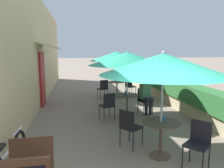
% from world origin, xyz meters
% --- Properties ---
extents(cafe_facade_wall, '(0.98, 14.84, 4.20)m').
position_xyz_m(cafe_facade_wall, '(-2.54, 7.28, 2.09)').
color(cafe_facade_wall, '#D6B784').
rests_on(cafe_facade_wall, ground_plane).
extents(planter_hedge, '(0.60, 13.84, 1.01)m').
position_xyz_m(planter_hedge, '(2.75, 7.32, 0.54)').
color(planter_hedge, tan).
rests_on(planter_hedge, ground_plane).
extents(patio_table_near, '(0.77, 0.77, 0.73)m').
position_xyz_m(patio_table_near, '(0.61, 1.91, 0.53)').
color(patio_table_near, brown).
rests_on(patio_table_near, ground_plane).
extents(patio_umbrella_near, '(2.49, 2.49, 2.15)m').
position_xyz_m(patio_umbrella_near, '(0.61, 1.91, 1.90)').
color(patio_umbrella_near, '#B7B7BC').
rests_on(patio_umbrella_near, ground_plane).
extents(cafe_chair_near_left, '(0.56, 0.56, 0.87)m').
position_xyz_m(cafe_chair_near_left, '(0.08, 2.41, 0.52)').
color(cafe_chair_near_left, black).
rests_on(cafe_chair_near_left, ground_plane).
extents(cafe_chair_near_right, '(0.56, 0.56, 0.87)m').
position_xyz_m(cafe_chair_near_right, '(1.14, 1.41, 0.52)').
color(cafe_chair_near_right, black).
rests_on(cafe_chair_near_right, ground_plane).
extents(coffee_cup_near, '(0.07, 0.07, 0.09)m').
position_xyz_m(coffee_cup_near, '(0.70, 1.98, 0.78)').
color(coffee_cup_near, teal).
rests_on(coffee_cup_near, patio_table_near).
extents(patio_table_mid, '(0.77, 0.77, 0.73)m').
position_xyz_m(patio_table_mid, '(0.54, 4.67, 0.53)').
color(patio_table_mid, brown).
rests_on(patio_table_mid, ground_plane).
extents(patio_umbrella_mid, '(2.49, 2.49, 2.15)m').
position_xyz_m(patio_umbrella_mid, '(0.54, 4.67, 1.90)').
color(patio_umbrella_mid, '#B7B7BC').
rests_on(patio_umbrella_mid, ground_plane).
extents(cafe_chair_mid_left, '(0.50, 0.50, 0.87)m').
position_xyz_m(cafe_chair_mid_left, '(1.22, 4.96, 0.52)').
color(cafe_chair_mid_left, black).
rests_on(cafe_chair_mid_left, ground_plane).
extents(seated_patron_mid_left, '(0.42, 0.48, 1.25)m').
position_xyz_m(seated_patron_mid_left, '(1.25, 4.86, 0.69)').
color(seated_patron_mid_left, '#23232D').
rests_on(seated_patron_mid_left, ground_plane).
extents(cafe_chair_mid_right, '(0.50, 0.50, 0.87)m').
position_xyz_m(cafe_chair_mid_right, '(-0.13, 4.38, 0.52)').
color(cafe_chair_mid_right, black).
rests_on(cafe_chair_mid_right, ground_plane).
extents(coffee_cup_mid, '(0.07, 0.07, 0.09)m').
position_xyz_m(coffee_cup_mid, '(0.54, 4.84, 0.78)').
color(coffee_cup_mid, teal).
rests_on(coffee_cup_mid, patio_table_mid).
extents(patio_table_far, '(0.77, 0.77, 0.73)m').
position_xyz_m(patio_table_far, '(0.77, 7.66, 0.53)').
color(patio_table_far, brown).
rests_on(patio_table_far, ground_plane).
extents(patio_umbrella_far, '(2.49, 2.49, 2.15)m').
position_xyz_m(patio_umbrella_far, '(0.77, 7.66, 1.90)').
color(patio_umbrella_far, '#B7B7BC').
rests_on(patio_umbrella_far, ground_plane).
extents(cafe_chair_far_left, '(0.50, 0.50, 0.87)m').
position_xyz_m(cafe_chair_far_left, '(1.44, 7.94, 0.52)').
color(cafe_chair_far_left, black).
rests_on(cafe_chair_far_left, ground_plane).
extents(cafe_chair_far_right, '(0.50, 0.50, 0.87)m').
position_xyz_m(cafe_chair_far_right, '(0.09, 7.38, 0.52)').
color(cafe_chair_far_right, black).
rests_on(cafe_chair_far_right, ground_plane).
extents(coffee_cup_far, '(0.07, 0.07, 0.09)m').
position_xyz_m(coffee_cup_far, '(0.80, 7.82, 0.78)').
color(coffee_cup_far, '#B73D3D').
rests_on(coffee_cup_far, patio_table_far).
extents(bicycle_leaning, '(0.17, 1.75, 0.74)m').
position_xyz_m(bicycle_leaning, '(-2.20, 1.52, 0.34)').
color(bicycle_leaning, black).
rests_on(bicycle_leaning, ground_plane).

